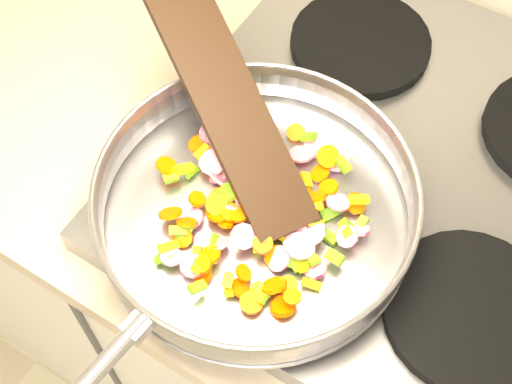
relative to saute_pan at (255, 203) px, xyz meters
The scene contains 7 objects.
cooktop 0.22m from the saute_pan, 55.98° to the left, with size 0.60×0.60×0.04m, color #939399.
grate_fl 0.06m from the saute_pan, 130.87° to the left, with size 0.19×0.19×0.02m, color black.
grate_fr 0.26m from the saute_pan, ahead, with size 0.19×0.19×0.02m, color black.
grate_bl 0.31m from the saute_pan, 94.72° to the left, with size 0.19×0.19×0.02m, color black.
saute_pan is the anchor object (origin of this frame).
vegetable_heap 0.01m from the saute_pan, 101.70° to the left, with size 0.26×0.26×0.05m.
wooden_spatula 0.12m from the saute_pan, 138.71° to the left, with size 0.32×0.07×0.02m, color black.
Camera 1 is at (-0.60, 1.16, 1.67)m, focal length 50.00 mm.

